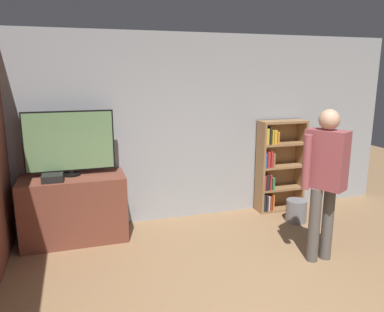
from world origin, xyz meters
name	(u,v)px	position (x,y,z in m)	size (l,w,h in m)	color
wall_back	(185,128)	(0.00, 3.09, 1.35)	(6.75, 0.06, 2.70)	#9EA3A8
tv_ledge	(74,209)	(-1.61, 2.71, 0.43)	(1.31, 0.62, 0.85)	brown
television	(70,143)	(-1.61, 2.79, 1.28)	(1.10, 0.22, 0.83)	black
game_console	(52,178)	(-1.83, 2.58, 0.90)	(0.25, 0.23, 0.08)	black
bookshelf	(276,167)	(1.44, 2.91, 0.70)	(0.75, 0.28, 1.43)	#997047
person	(325,173)	(1.11, 1.29, 1.05)	(0.59, 0.49, 1.76)	#56514C
waste_bin	(296,211)	(1.50, 2.38, 0.16)	(0.30, 0.30, 0.33)	gray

